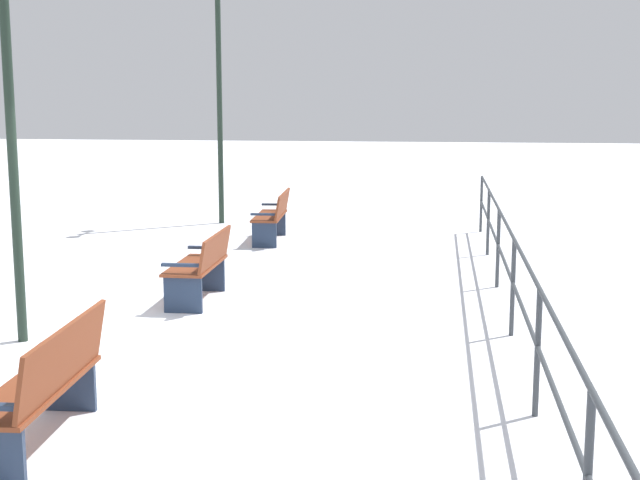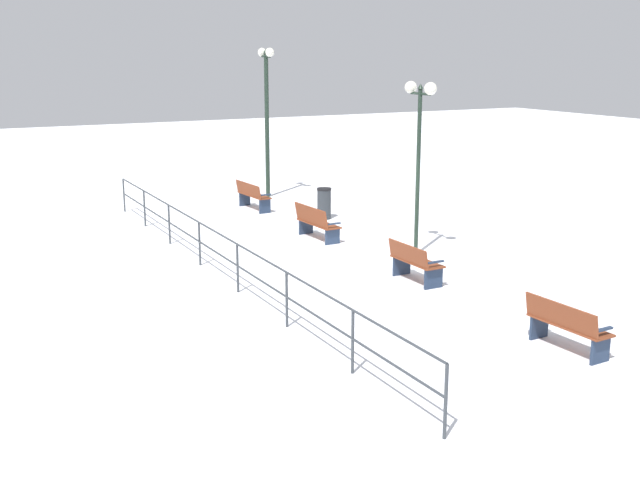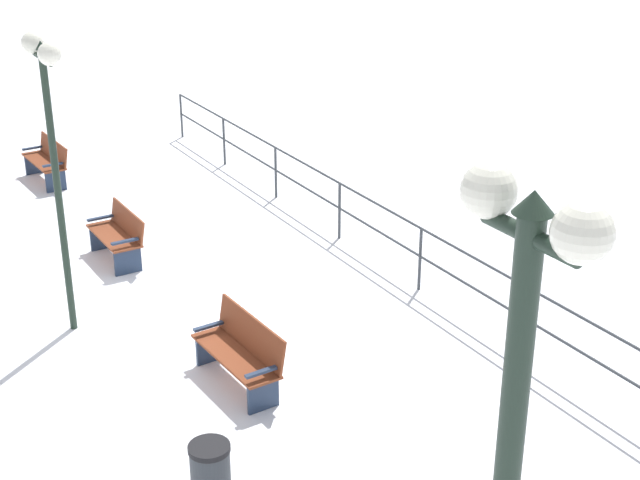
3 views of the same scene
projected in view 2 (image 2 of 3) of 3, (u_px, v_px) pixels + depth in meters
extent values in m
plane|color=white|center=(360.00, 258.00, 19.34)|extent=(80.00, 80.00, 0.00)
cube|color=brown|center=(569.00, 325.00, 13.29)|extent=(0.55, 1.56, 0.04)
cube|color=brown|center=(561.00, 315.00, 13.12)|extent=(0.19, 1.54, 0.41)
cube|color=#23334C|center=(600.00, 350.00, 12.79)|extent=(0.42, 0.07, 0.46)
cube|color=#23334C|center=(539.00, 326.00, 13.91)|extent=(0.42, 0.07, 0.46)
cube|color=#23334C|center=(603.00, 330.00, 12.71)|extent=(0.42, 0.09, 0.04)
cube|color=#23334C|center=(541.00, 307.00, 13.83)|extent=(0.42, 0.09, 0.04)
cube|color=brown|center=(417.00, 261.00, 17.30)|extent=(0.54, 1.42, 0.04)
cube|color=brown|center=(408.00, 253.00, 17.13)|extent=(0.13, 1.41, 0.40)
cube|color=#23334C|center=(433.00, 278.00, 16.84)|extent=(0.46, 0.06, 0.46)
cube|color=#23334C|center=(402.00, 265.00, 17.87)|extent=(0.46, 0.06, 0.46)
cube|color=#23334C|center=(435.00, 262.00, 16.76)|extent=(0.46, 0.08, 0.04)
cube|color=#23334C|center=(403.00, 250.00, 17.79)|extent=(0.46, 0.08, 0.04)
cube|color=brown|center=(319.00, 223.00, 21.26)|extent=(0.57, 1.64, 0.04)
cube|color=brown|center=(311.00, 215.00, 21.08)|extent=(0.20, 1.62, 0.48)
cube|color=#23334C|center=(332.00, 236.00, 20.72)|extent=(0.44, 0.07, 0.43)
cube|color=#23334C|center=(306.00, 226.00, 21.90)|extent=(0.44, 0.07, 0.43)
cube|color=#23334C|center=(333.00, 224.00, 20.65)|extent=(0.44, 0.09, 0.04)
cube|color=#23334C|center=(306.00, 214.00, 21.83)|extent=(0.44, 0.09, 0.04)
cube|color=brown|center=(254.00, 195.00, 25.26)|extent=(0.53, 1.69, 0.04)
cube|color=brown|center=(248.00, 189.00, 25.10)|extent=(0.20, 1.67, 0.40)
cube|color=#23334C|center=(265.00, 206.00, 24.70)|extent=(0.39, 0.07, 0.47)
cube|color=#23334C|center=(245.00, 199.00, 25.92)|extent=(0.39, 0.07, 0.47)
cube|color=#23334C|center=(265.00, 195.00, 24.63)|extent=(0.39, 0.09, 0.04)
cube|color=#23334C|center=(245.00, 188.00, 25.85)|extent=(0.39, 0.09, 0.04)
cylinder|color=#1E2D23|center=(418.00, 174.00, 19.25)|extent=(0.10, 0.10, 4.11)
cylinder|color=#1E2D23|center=(420.00, 94.00, 18.80)|extent=(0.06, 0.82, 0.06)
sphere|color=white|center=(430.00, 89.00, 18.41)|extent=(0.31, 0.31, 0.31)
sphere|color=white|center=(411.00, 87.00, 19.12)|extent=(0.31, 0.31, 0.31)
cone|color=#1E2D23|center=(421.00, 86.00, 18.75)|extent=(0.14, 0.14, 0.12)
cylinder|color=#1E2D23|center=(267.00, 126.00, 27.07)|extent=(0.15, 0.15, 4.94)
cylinder|color=#1E2D23|center=(266.00, 56.00, 26.52)|extent=(0.09, 0.65, 0.09)
sphere|color=white|center=(270.00, 52.00, 26.21)|extent=(0.30, 0.30, 0.30)
sphere|color=white|center=(262.00, 52.00, 26.77)|extent=(0.30, 0.30, 0.30)
cone|color=#1E2D23|center=(266.00, 51.00, 26.48)|extent=(0.21, 0.21, 0.12)
cylinder|color=#383D42|center=(446.00, 402.00, 10.21)|extent=(0.05, 0.05, 1.05)
cylinder|color=#383D42|center=(353.00, 342.00, 12.31)|extent=(0.05, 0.05, 1.05)
cylinder|color=#383D42|center=(287.00, 300.00, 14.41)|extent=(0.05, 0.05, 1.05)
cylinder|color=#383D42|center=(238.00, 268.00, 16.51)|extent=(0.05, 0.05, 1.05)
cylinder|color=#383D42|center=(200.00, 244.00, 18.61)|extent=(0.05, 0.05, 1.05)
cylinder|color=#383D42|center=(169.00, 224.00, 20.71)|extent=(0.05, 0.05, 1.05)
cylinder|color=#383D42|center=(145.00, 209.00, 22.81)|extent=(0.05, 0.05, 1.05)
cylinder|color=#383D42|center=(124.00, 195.00, 24.91)|extent=(0.05, 0.05, 1.05)
cylinder|color=#383D42|center=(217.00, 232.00, 17.44)|extent=(0.04, 17.05, 0.04)
cylinder|color=#383D42|center=(217.00, 253.00, 17.55)|extent=(0.04, 17.05, 0.04)
cylinder|color=#2D3338|center=(324.00, 204.00, 23.85)|extent=(0.42, 0.42, 0.89)
cylinder|color=black|center=(324.00, 189.00, 23.74)|extent=(0.44, 0.44, 0.06)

